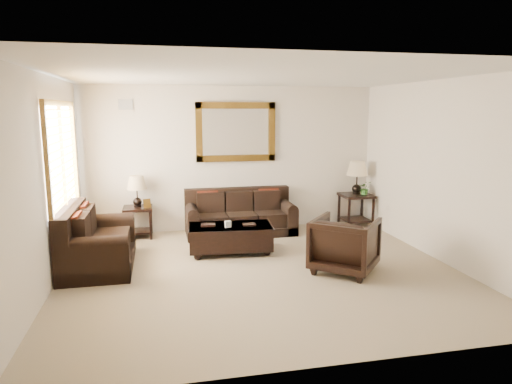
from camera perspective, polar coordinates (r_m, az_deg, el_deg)
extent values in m
cube|color=gray|center=(6.55, 0.66, -9.89)|extent=(5.50, 5.00, 0.01)
cube|color=white|center=(6.17, 0.71, 14.40)|extent=(5.50, 5.00, 0.01)
cube|color=silver|center=(8.65, -2.99, 4.19)|extent=(5.50, 0.01, 2.70)
cube|color=silver|center=(3.86, 8.94, -3.29)|extent=(5.50, 0.01, 2.70)
cube|color=silver|center=(6.22, -24.85, 0.97)|extent=(0.01, 5.00, 2.70)
cube|color=silver|center=(7.33, 22.17, 2.39)|extent=(0.01, 5.00, 2.70)
cube|color=white|center=(7.07, -23.28, 3.70)|extent=(0.01, 1.80, 1.50)
cube|color=brown|center=(7.03, -23.45, 10.12)|extent=(0.06, 1.96, 0.08)
cube|color=brown|center=(7.18, -22.58, -2.56)|extent=(0.06, 1.96, 0.08)
cube|color=brown|center=(6.15, -24.61, 2.77)|extent=(0.06, 0.08, 1.50)
cube|color=brown|center=(7.98, -21.76, 4.44)|extent=(0.06, 0.08, 1.50)
cube|color=brown|center=(7.06, -23.01, 3.71)|extent=(0.05, 0.05, 1.50)
cube|color=#472C0E|center=(8.59, -2.52, 7.50)|extent=(1.50, 0.06, 1.10)
cube|color=white|center=(8.61, -2.54, 7.50)|extent=(1.26, 0.01, 0.86)
cube|color=#999999|center=(8.50, -16.00, 10.47)|extent=(0.25, 0.02, 0.18)
cube|color=black|center=(8.46, -1.96, -4.69)|extent=(1.98, 0.86, 0.16)
cube|color=black|center=(8.66, -2.37, -0.77)|extent=(1.98, 0.20, 0.41)
cube|color=black|center=(8.32, -5.54, -3.54)|extent=(0.51, 0.70, 0.24)
cube|color=black|center=(8.39, -1.95, -3.38)|extent=(0.51, 0.70, 0.24)
cube|color=black|center=(8.50, 1.57, -3.20)|extent=(0.51, 0.70, 0.24)
cube|color=black|center=(8.31, -8.04, -3.92)|extent=(0.20, 0.86, 0.48)
cylinder|color=black|center=(8.26, -8.08, -2.31)|extent=(0.20, 0.84, 0.20)
cube|color=black|center=(8.61, 3.89, -3.35)|extent=(0.20, 0.86, 0.48)
cylinder|color=black|center=(8.56, 3.91, -1.79)|extent=(0.20, 0.84, 0.20)
cube|color=maroon|center=(8.42, -6.04, -1.16)|extent=(0.38, 0.17, 0.39)
cube|color=maroon|center=(8.61, 1.61, -0.85)|extent=(0.38, 0.17, 0.39)
cube|color=black|center=(7.08, -18.95, -8.11)|extent=(0.95, 1.59, 0.18)
cube|color=black|center=(6.99, -22.18, -3.61)|extent=(0.22, 1.59, 0.45)
cube|color=black|center=(6.74, -19.17, -7.05)|extent=(0.78, 0.55, 0.27)
cube|color=black|center=(7.29, -18.63, -5.74)|extent=(0.78, 0.55, 0.27)
cube|color=black|center=(6.38, -19.75, -8.52)|extent=(0.95, 0.22, 0.53)
cylinder|color=black|center=(6.31, -19.90, -6.24)|extent=(0.93, 0.22, 0.22)
cube|color=black|center=(7.69, -18.44, -5.30)|extent=(0.95, 0.22, 0.53)
cylinder|color=black|center=(7.63, -18.55, -3.39)|extent=(0.93, 0.22, 0.22)
cube|color=maroon|center=(6.63, -21.11, -4.29)|extent=(0.18, 0.42, 0.43)
cube|color=maroon|center=(7.28, -20.30, -2.99)|extent=(0.18, 0.42, 0.43)
cube|color=black|center=(8.39, -14.56, -1.98)|extent=(0.51, 0.51, 0.05)
cube|color=black|center=(8.49, -14.44, -4.75)|extent=(0.43, 0.43, 0.03)
cylinder|color=black|center=(8.25, -16.04, -4.21)|extent=(0.05, 0.05, 0.51)
cylinder|color=black|center=(8.23, -13.03, -4.11)|extent=(0.05, 0.05, 0.51)
cylinder|color=black|center=(8.67, -15.86, -3.52)|extent=(0.05, 0.05, 0.51)
cylinder|color=black|center=(8.65, -12.99, -3.42)|extent=(0.05, 0.05, 0.51)
sphere|color=black|center=(8.37, -14.60, -1.20)|extent=(0.16, 0.16, 0.16)
cylinder|color=black|center=(8.34, -14.65, -0.08)|extent=(0.02, 0.02, 0.33)
cone|color=tan|center=(8.31, -14.70, 1.17)|extent=(0.35, 0.35, 0.24)
cube|color=#472C0E|center=(8.27, -13.47, -1.38)|extent=(0.14, 0.09, 0.16)
cube|color=black|center=(9.14, 12.42, -0.42)|extent=(0.58, 0.58, 0.05)
cube|color=black|center=(9.24, 12.31, -3.35)|extent=(0.49, 0.49, 0.03)
cylinder|color=black|center=(8.88, 11.55, -2.78)|extent=(0.05, 0.05, 0.58)
cylinder|color=black|center=(9.09, 14.42, -2.60)|extent=(0.05, 0.05, 0.58)
cylinder|color=black|center=(9.33, 10.33, -2.12)|extent=(0.05, 0.05, 0.58)
cylinder|color=black|center=(9.52, 13.10, -1.97)|extent=(0.05, 0.05, 0.58)
sphere|color=black|center=(9.12, 12.46, 0.40)|extent=(0.18, 0.18, 0.18)
cylinder|color=black|center=(9.09, 12.50, 1.58)|extent=(0.03, 0.03, 0.38)
cone|color=tan|center=(9.06, 12.55, 2.90)|extent=(0.40, 0.40, 0.27)
sphere|color=black|center=(7.08, -7.31, -8.01)|extent=(0.12, 0.12, 0.12)
sphere|color=black|center=(7.24, 1.39, -7.51)|extent=(0.12, 0.12, 0.12)
sphere|color=black|center=(7.55, -7.63, -6.86)|extent=(0.12, 0.12, 0.12)
sphere|color=black|center=(7.70, 0.53, -6.43)|extent=(0.12, 0.12, 0.12)
cube|color=black|center=(7.31, -3.23, -5.58)|extent=(1.34, 0.79, 0.36)
cube|color=black|center=(7.27, -3.25, -4.35)|extent=(1.36, 0.81, 0.04)
cube|color=black|center=(7.26, -6.02, -4.12)|extent=(0.23, 0.16, 0.03)
cube|color=black|center=(7.26, -0.87, -4.09)|extent=(0.21, 0.15, 0.02)
cube|color=white|center=(7.15, -3.52, -4.03)|extent=(0.10, 0.07, 0.10)
imported|color=black|center=(6.54, 11.04, -6.16)|extent=(1.14, 1.13, 0.85)
imported|color=#29571D|center=(9.08, 13.46, 0.31)|extent=(0.31, 0.33, 0.21)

